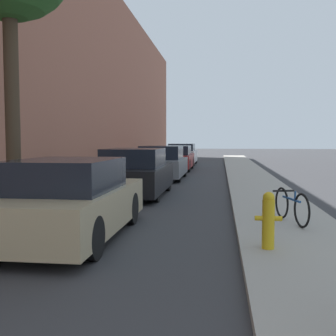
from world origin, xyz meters
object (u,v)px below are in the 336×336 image
at_px(bicycle, 291,206).
at_px(fire_hydrant, 268,219).
at_px(parked_car_black, 135,174).
at_px(parked_car_red, 176,158).
at_px(parked_car_grey, 162,163).
at_px(parked_car_champagne, 69,201).
at_px(parked_car_white, 182,155).

bearing_deg(bicycle, fire_hydrant, -122.57).
relative_size(parked_car_black, parked_car_red, 0.94).
relative_size(parked_car_grey, fire_hydrant, 5.05).
relative_size(fire_hydrant, bicycle, 0.56).
bearing_deg(parked_car_red, parked_car_grey, -90.26).
relative_size(parked_car_champagne, parked_car_white, 0.98).
height_order(parked_car_white, bicycle, parked_car_white).
bearing_deg(fire_hydrant, parked_car_grey, 105.68).
xyz_separation_m(parked_car_grey, parked_car_red, (0.02, 5.14, -0.02)).
relative_size(parked_car_white, bicycle, 2.75).
bearing_deg(parked_car_black, parked_car_white, 89.99).
bearing_deg(parked_car_grey, parked_car_white, 90.42).
bearing_deg(parked_car_black, parked_car_grey, 89.20).
bearing_deg(parked_car_red, parked_car_champagne, -90.43).
height_order(parked_car_red, fire_hydrant, parked_car_red).
height_order(parked_car_grey, bicycle, parked_car_grey).
bearing_deg(parked_car_red, parked_car_black, -90.53).
height_order(parked_car_champagne, parked_car_white, parked_car_white).
height_order(parked_car_black, bicycle, parked_car_black).
distance_m(parked_car_white, fire_hydrant, 21.70).
relative_size(parked_car_champagne, bicycle, 2.69).
bearing_deg(parked_car_grey, fire_hydrant, -74.32).
relative_size(parked_car_black, parked_car_white, 0.97).
distance_m(parked_car_champagne, parked_car_white, 20.73).
xyz_separation_m(parked_car_white, fire_hydrant, (3.28, -21.45, -0.14)).
height_order(parked_car_champagne, fire_hydrant, parked_car_champagne).
height_order(parked_car_black, parked_car_white, parked_car_black).
distance_m(parked_car_grey, bicycle, 10.22).
distance_m(fire_hydrant, bicycle, 2.08).
bearing_deg(parked_car_champagne, parked_car_grey, 89.49).
xyz_separation_m(parked_car_grey, fire_hydrant, (3.21, -11.43, -0.13)).
height_order(parked_car_grey, parked_car_red, parked_car_grey).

